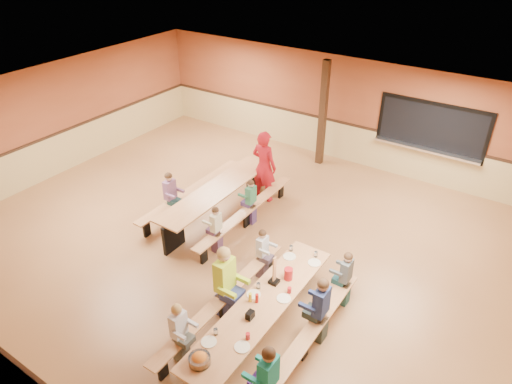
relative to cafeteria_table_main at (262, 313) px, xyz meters
The scene contains 23 objects.
ground 2.79m from the cafeteria_table_main, 134.80° to the left, with size 12.00×12.00×0.00m, color brown.
room_envelope 2.74m from the cafeteria_table_main, 134.80° to the left, with size 12.04×10.04×3.02m.
kitchen_pass_through 7.00m from the cafeteria_table_main, 84.43° to the left, with size 2.78×0.28×1.38m.
structural_post 6.76m from the cafeteria_table_main, 108.55° to the left, with size 0.18×0.18×3.00m, color black.
cafeteria_table_main is the anchor object (origin of this frame).
cafeteria_table_second 3.83m from the cafeteria_table_main, 139.01° to the left, with size 1.91×3.70×0.74m.
seated_child_white_left 1.39m from the cafeteria_table_main, 126.48° to the right, with size 0.35×0.29×1.17m, color silver, non-canonical shape.
seated_adult_yellow 0.85m from the cafeteria_table_main, behind, with size 0.49×0.40×1.46m, color #C0E22D, non-canonical shape.
seated_child_grey_left 1.52m from the cafeteria_table_main, 122.89° to the left, with size 0.32×0.26×1.11m, color silver, non-canonical shape.
seated_child_teal_right 1.39m from the cafeteria_table_main, 53.36° to the right, with size 0.41×0.33×1.29m, color #16877E, non-canonical shape.
seated_child_navy_right 0.97m from the cafeteria_table_main, 31.09° to the left, with size 0.41×0.33×1.29m, color navy, non-canonical shape.
seated_child_char_right 1.71m from the cafeteria_table_main, 61.19° to the left, with size 0.34×0.28×1.15m, color #4B5255, non-canonical shape.
seated_child_purple_sec 4.13m from the cafeteria_table_main, 154.13° to the left, with size 0.37×0.30×1.22m, color #7D5179, non-canonical shape.
seated_child_green_sec 3.40m from the cafeteria_table_main, 127.38° to the left, with size 0.33×0.27×1.13m, color #30704D, non-canonical shape.
seated_child_tan_sec 2.50m from the cafeteria_table_main, 145.64° to the left, with size 0.32×0.26×1.10m, color beige, non-canonical shape.
standing_woman 4.49m from the cafeteria_table_main, 122.46° to the left, with size 0.67×0.44×1.85m, color #A5121C.
punch_pitcher 0.84m from the cafeteria_table_main, 86.47° to the left, with size 0.16×0.16×0.22m, color #AE171C.
chip_bowl 1.49m from the cafeteria_table_main, 94.39° to the right, with size 0.32×0.32×0.15m, color orange, non-canonical shape.
napkin_dispenser 0.45m from the cafeteria_table_main, 88.94° to the right, with size 0.10×0.14×0.13m, color black.
condiment_mustard 0.36m from the cafeteria_table_main, 164.83° to the right, with size 0.06×0.06×0.17m, color yellow.
condiment_ketchup 0.31m from the cafeteria_table_main, behind, with size 0.06×0.06×0.17m, color #B2140F.
table_paddle 0.65m from the cafeteria_table_main, 100.88° to the left, with size 0.16×0.16×0.56m.
place_settings 0.27m from the cafeteria_table_main, 90.00° to the right, with size 0.65×3.30×0.11m, color beige, non-canonical shape.
Camera 1 is at (4.87, -6.52, 6.20)m, focal length 32.00 mm.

